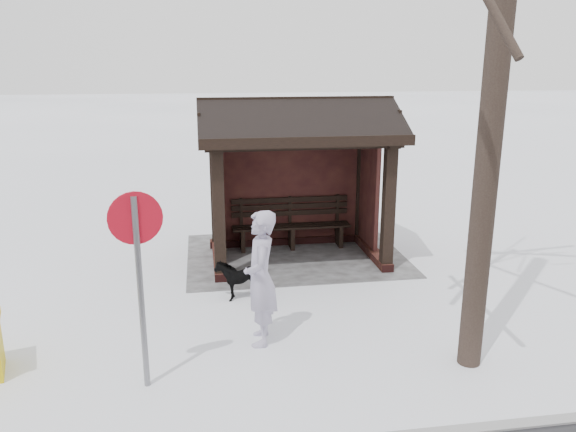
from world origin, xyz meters
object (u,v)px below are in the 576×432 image
object	(u,v)px
pedestrian	(261,278)
dog	(240,277)
bus_shelter	(296,147)
road_sign	(138,249)

from	to	relation	value
pedestrian	dog	world-z (taller)	pedestrian
dog	bus_shelter	bearing A→B (deg)	121.45
bus_shelter	pedestrian	bearing A→B (deg)	72.84
pedestrian	dog	xyz separation A→B (m)	(0.17, -1.59, -0.60)
pedestrian	road_sign	bearing A→B (deg)	-53.91
dog	pedestrian	bearing A→B (deg)	-18.56
dog	road_sign	world-z (taller)	road_sign
dog	road_sign	xyz separation A→B (m)	(1.29, 2.43, 1.37)
bus_shelter	pedestrian	distance (m)	3.76
pedestrian	road_sign	distance (m)	1.85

